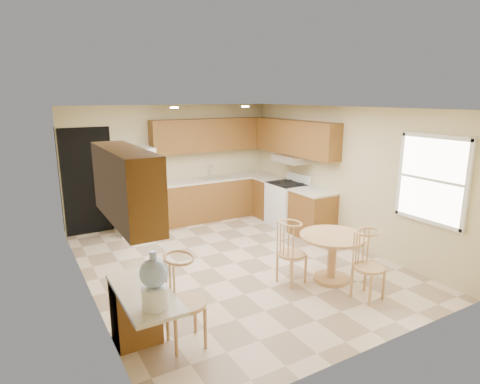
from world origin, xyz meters
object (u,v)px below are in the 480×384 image
chair_desk (188,296)px  water_crock (154,283)px  chair_table_a (296,248)px  chair_table_b (375,261)px  dining_table (332,251)px  stove (287,204)px  refrigerator (134,190)px

chair_desk → water_crock: (-0.45, -0.31, 0.39)m
chair_desk → water_crock: size_ratio=1.86×
chair_table_a → chair_desk: chair_desk is taller
chair_table_b → chair_desk: (-2.52, 0.25, 0.06)m
dining_table → water_crock: size_ratio=1.74×
stove → chair_table_a: 2.77m
chair_desk → dining_table: bearing=105.7°
refrigerator → water_crock: refrigerator is taller
chair_table_b → chair_table_a: bearing=-63.3°
stove → dining_table: bearing=-112.2°
chair_table_b → stove: bearing=-113.5°
dining_table → chair_desk: bearing=-168.8°
chair_table_b → water_crock: water_crock is taller
stove → chair_table_a: (-1.55, -2.29, 0.10)m
stove → water_crock: (-3.92, -3.25, 0.55)m
chair_table_a → chair_table_b: chair_table_b is taller
dining_table → water_crock: (-2.92, -0.79, 0.55)m
refrigerator → chair_desk: refrigerator is taller
chair_table_b → chair_desk: 2.53m
chair_table_a → chair_desk: (-1.92, -0.65, 0.06)m
chair_table_b → chair_desk: chair_desk is taller
refrigerator → chair_table_b: bearing=-66.5°
dining_table → refrigerator: bearing=117.0°
refrigerator → stove: size_ratio=1.56×
chair_table_b → chair_desk: size_ratio=0.91×
refrigerator → chair_table_b: 4.82m
dining_table → chair_table_b: size_ratio=1.03×
chair_table_b → dining_table: bearing=-93.1°
chair_desk → water_crock: bearing=-51.4°
chair_table_b → water_crock: bearing=-5.9°
water_crock → dining_table: bearing=15.2°
refrigerator → chair_table_b: refrigerator is taller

